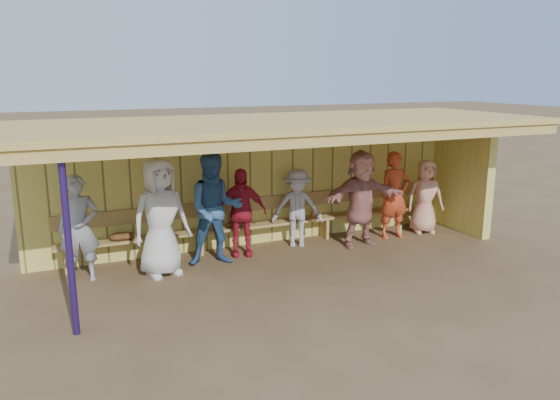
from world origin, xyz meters
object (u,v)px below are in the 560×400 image
at_px(player_f, 361,199).
at_px(bench, 264,218).
at_px(player_c, 215,209).
at_px(player_g, 394,195).
at_px(player_d, 240,212).
at_px(player_a, 79,228).
at_px(player_e, 297,208).
at_px(player_b, 161,217).
at_px(player_h, 425,196).

relative_size(player_f, bench, 0.24).
distance_m(player_c, player_g, 3.75).
distance_m(player_d, bench, 0.79).
xyz_separation_m(player_a, player_c, (2.20, -0.13, 0.12)).
xyz_separation_m(player_c, player_d, (0.55, 0.27, -0.18)).
bearing_deg(player_d, player_c, -138.68).
relative_size(player_c, player_d, 1.22).
distance_m(player_c, player_e, 1.78).
relative_size(player_b, bench, 0.26).
relative_size(player_e, player_f, 0.81).
bearing_deg(player_a, player_e, 10.93).
bearing_deg(player_h, bench, -171.58).
distance_m(player_c, player_f, 2.84).
distance_m(player_c, player_d, 0.64).
bearing_deg(player_b, player_e, -2.77).
xyz_separation_m(player_f, player_g, (0.90, 0.20, -0.06)).
height_order(player_c, player_f, player_c).
distance_m(player_a, player_b, 1.27).
distance_m(player_b, bench, 2.34).
xyz_separation_m(player_c, bench, (1.17, 0.68, -0.45)).
relative_size(player_d, player_g, 0.92).
bearing_deg(player_e, player_h, 19.83).
distance_m(player_b, player_c, 0.98).
distance_m(player_a, player_d, 2.75).
xyz_separation_m(player_b, player_f, (3.81, 0.04, -0.05)).
bearing_deg(player_g, bench, 172.97).
height_order(player_b, player_f, player_b).
distance_m(player_a, player_g, 5.94).
xyz_separation_m(player_c, player_f, (2.84, -0.12, -0.05)).
xyz_separation_m(player_a, player_g, (5.94, -0.04, 0.02)).
bearing_deg(player_f, bench, 152.62).
distance_m(player_d, player_g, 3.20).
relative_size(player_d, player_h, 1.05).
bearing_deg(player_g, player_h, 8.69).
bearing_deg(player_a, player_c, 4.32).
relative_size(player_d, player_f, 0.86).
relative_size(player_c, player_g, 1.12).
distance_m(player_a, player_e, 3.93).
distance_m(player_e, bench, 0.68).
bearing_deg(player_e, player_c, -143.82).
bearing_deg(player_b, player_d, 2.31).
xyz_separation_m(player_d, bench, (0.62, 0.40, -0.28)).
bearing_deg(bench, player_c, -149.96).
bearing_deg(player_g, player_b, -171.13).
xyz_separation_m(player_a, bench, (3.37, 0.55, -0.33)).
distance_m(player_g, bench, 2.66).
distance_m(player_b, player_d, 1.59).
relative_size(player_a, player_h, 1.11).
bearing_deg(player_b, player_f, -12.92).
bearing_deg(player_f, player_g, 10.62).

